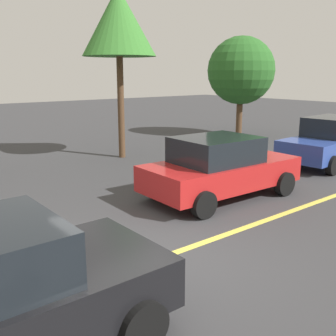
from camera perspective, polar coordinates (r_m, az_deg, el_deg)
ground_plane at (r=7.05m, az=-2.90°, el=-13.42°), size 80.00×80.00×0.00m
lane_marking_centre at (r=8.98m, az=12.94°, el=-7.65°), size 28.00×0.16×0.01m
car_blue_near_curb at (r=15.42m, az=22.31°, el=3.65°), size 4.60×2.20×1.67m
car_red_mid_road at (r=10.39m, az=7.46°, el=0.11°), size 4.29×2.17×1.62m
tree_centre_verge at (r=15.41m, az=-7.10°, el=19.98°), size 2.72×2.72×6.22m
tree_right_verge at (r=21.03m, az=10.44°, el=13.56°), size 3.40×3.40×5.03m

